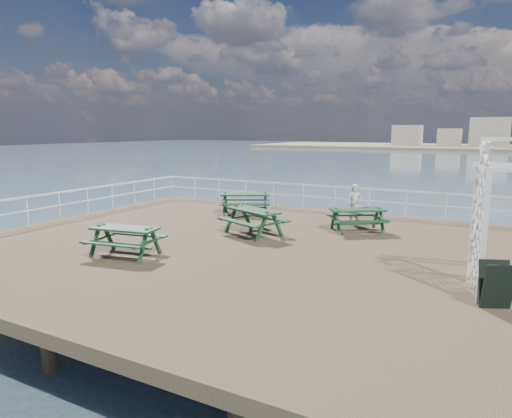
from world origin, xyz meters
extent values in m
cube|color=brown|center=(0.00, 0.00, -0.15)|extent=(18.00, 14.00, 0.30)
plane|color=#3C5365|center=(0.00, 40.00, -2.00)|extent=(300.00, 300.00, 0.00)
cube|color=beige|center=(-20.00, 132.00, 1.80)|extent=(8.00, 8.00, 6.00)
cube|color=beige|center=(-8.00, 132.00, 1.30)|extent=(6.00, 8.00, 5.00)
cube|color=beige|center=(2.00, 132.00, 2.80)|extent=(10.00, 8.00, 8.00)
cylinder|color=#4F3C28|center=(-7.50, 5.50, -1.35)|extent=(0.36, 0.36, 2.10)
cube|color=silver|center=(0.00, 6.85, 1.05)|extent=(17.70, 0.07, 0.07)
cube|color=silver|center=(0.00, 6.85, 0.55)|extent=(17.70, 0.05, 0.05)
cylinder|color=silver|center=(-8.85, 6.85, 0.55)|extent=(0.05, 0.05, 1.10)
cube|color=silver|center=(-8.85, 0.00, 1.05)|extent=(0.07, 13.70, 0.07)
cube|color=silver|center=(-8.85, 0.00, 0.55)|extent=(0.05, 13.70, 0.05)
cube|color=#153A23|center=(-3.06, 4.45, 0.83)|extent=(2.14, 1.63, 0.07)
cube|color=#153A23|center=(-3.38, 5.04, 0.50)|extent=(1.91, 1.19, 0.06)
cube|color=#153A23|center=(-2.75, 3.86, 0.50)|extent=(1.91, 1.19, 0.06)
cube|color=#153A23|center=(-3.80, 4.06, 0.48)|extent=(0.84, 1.47, 0.07)
cube|color=#153A23|center=(-2.32, 4.84, 0.48)|extent=(0.84, 1.47, 0.07)
cube|color=#153A23|center=(-3.96, 4.35, 0.42)|extent=(0.35, 0.55, 0.98)
cube|color=#153A23|center=(-3.64, 3.76, 0.42)|extent=(0.35, 0.55, 0.98)
cube|color=#153A23|center=(-2.48, 5.14, 0.42)|extent=(0.35, 0.55, 0.98)
cube|color=#153A23|center=(-2.17, 4.55, 0.42)|extent=(0.35, 0.55, 0.98)
cube|color=#153A23|center=(-3.06, 4.45, 0.28)|extent=(1.62, 0.92, 0.07)
cube|color=#153A23|center=(-0.95, 1.33, 0.81)|extent=(2.11, 1.45, 0.07)
cube|color=#153A23|center=(-0.70, 1.94, 0.49)|extent=(1.92, 1.00, 0.05)
cube|color=#153A23|center=(-1.20, 0.73, 0.49)|extent=(1.92, 1.00, 0.05)
cube|color=#153A23|center=(-1.70, 1.65, 0.47)|extent=(0.68, 1.50, 0.07)
cube|color=#153A23|center=(-0.19, 1.02, 0.47)|extent=(0.68, 1.50, 0.07)
cube|color=#153A23|center=(-1.58, 1.95, 0.41)|extent=(0.30, 0.55, 0.96)
cube|color=#153A23|center=(-1.83, 1.34, 0.41)|extent=(0.30, 0.55, 0.96)
cube|color=#153A23|center=(-0.07, 1.33, 0.41)|extent=(0.30, 0.55, 0.96)
cube|color=#153A23|center=(-0.32, 0.72, 0.41)|extent=(0.30, 0.55, 0.96)
cube|color=#153A23|center=(-0.95, 1.33, 0.27)|extent=(1.65, 0.75, 0.07)
cube|color=#153A23|center=(1.96, 3.46, 0.75)|extent=(1.91, 1.60, 0.06)
cube|color=#153A23|center=(1.63, 3.97, 0.46)|extent=(1.66, 1.22, 0.05)
cube|color=#153A23|center=(2.30, 2.95, 0.46)|extent=(1.66, 1.22, 0.05)
cube|color=#153A23|center=(1.33, 3.04, 0.44)|extent=(0.88, 1.27, 0.06)
cube|color=#153A23|center=(2.59, 3.88, 0.44)|extent=(0.88, 1.27, 0.06)
cube|color=#153A23|center=(1.16, 3.29, 0.38)|extent=(0.36, 0.48, 0.89)
cube|color=#153A23|center=(1.50, 2.79, 0.38)|extent=(0.36, 0.48, 0.89)
cube|color=#153A23|center=(2.43, 4.13, 0.38)|extent=(0.36, 0.48, 0.89)
cube|color=#153A23|center=(2.76, 3.63, 0.38)|extent=(0.36, 0.48, 0.89)
cube|color=#153A23|center=(1.96, 3.46, 0.25)|extent=(1.39, 0.96, 0.06)
cube|color=#153A23|center=(-2.82, -2.66, 0.76)|extent=(1.95, 1.02, 0.06)
cube|color=#153A23|center=(-2.92, -2.05, 0.46)|extent=(1.87, 0.56, 0.05)
cube|color=#153A23|center=(-2.72, -3.27, 0.46)|extent=(1.87, 0.56, 0.05)
cube|color=#153A23|center=(-3.58, -2.78, 0.44)|extent=(0.33, 1.49, 0.06)
cube|color=#153A23|center=(-2.06, -2.53, 0.44)|extent=(0.33, 1.49, 0.06)
cube|color=#153A23|center=(-3.64, -2.48, 0.39)|extent=(0.17, 0.54, 0.90)
cube|color=#153A23|center=(-3.53, -3.09, 0.39)|extent=(0.17, 0.54, 0.90)
cube|color=#153A23|center=(-2.11, -2.22, 0.39)|extent=(0.17, 0.54, 0.90)
cube|color=#153A23|center=(-2.01, -2.83, 0.39)|extent=(0.17, 0.54, 0.90)
cube|color=#153A23|center=(-2.82, -2.66, 0.26)|extent=(1.64, 0.36, 0.06)
cube|color=silver|center=(6.02, -1.90, 1.33)|extent=(0.12, 0.12, 2.66)
cube|color=silver|center=(5.76, -0.59, 1.33)|extent=(0.12, 0.12, 2.66)
cube|color=black|center=(6.36, -2.14, 0.46)|extent=(0.63, 0.45, 0.95)
cube|color=black|center=(6.28, -1.96, 0.46)|extent=(0.63, 0.45, 0.95)
imported|color=silver|center=(1.58, 4.37, 0.75)|extent=(0.56, 0.38, 1.51)
camera|label=1|loc=(6.26, -11.73, 3.46)|focal=32.00mm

